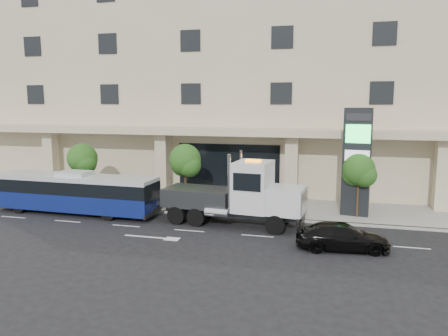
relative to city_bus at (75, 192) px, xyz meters
The scene contains 11 objects.
ground 8.73m from the city_bus, ahead, with size 120.00×120.00×0.00m, color black.
sidewalk 9.86m from the city_bus, 28.27° to the left, with size 120.00×6.00×0.15m, color gray.
curb 8.86m from the city_bus, 10.70° to the left, with size 120.00×0.30×0.15m, color gray.
convention_center 19.31m from the city_bus, 60.24° to the left, with size 60.00×17.60×20.00m.
tree_left 3.87m from the city_bus, 113.09° to the left, with size 2.27×2.20×4.22m.
tree_mid 7.59m from the city_bus, 25.89° to the left, with size 2.28×2.20×4.38m.
tree_right 18.48m from the city_bus, 10.06° to the left, with size 2.10×2.00×4.04m.
city_bus is the anchor object (origin of this frame).
tow_truck 11.16m from the city_bus, ahead, with size 9.78×3.17×4.43m.
black_sedan 17.42m from the city_bus, 10.00° to the right, with size 1.88×4.63×1.34m, color black.
signage_pylon 18.43m from the city_bus, 11.21° to the left, with size 1.79×0.89×6.87m.
Camera 1 is at (8.02, -24.63, 7.37)m, focal length 35.00 mm.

